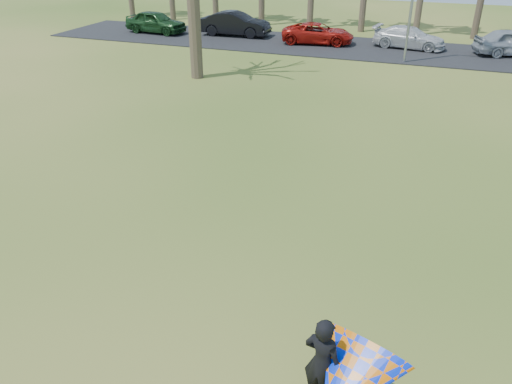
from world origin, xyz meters
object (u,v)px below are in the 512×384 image
(car_1, at_px, (235,24))
(car_0, at_px, (156,22))
(car_2, at_px, (318,33))
(car_3, at_px, (409,37))
(kite_flyer, at_px, (344,381))

(car_1, bearing_deg, car_0, 98.57)
(car_0, height_order, car_1, car_1)
(car_2, bearing_deg, car_3, -91.12)
(car_2, relative_size, kite_flyer, 2.00)
(car_2, distance_m, car_3, 5.94)
(car_1, bearing_deg, car_2, -97.03)
(car_2, bearing_deg, kite_flyer, -172.98)
(kite_flyer, bearing_deg, car_2, 104.37)
(car_0, bearing_deg, car_3, -81.12)
(car_0, xyz_separation_m, car_1, (5.93, 1.00, 0.04))
(car_1, xyz_separation_m, car_3, (12.14, -0.01, -0.16))
(car_1, relative_size, car_3, 1.09)
(car_1, height_order, car_3, car_1)
(car_0, bearing_deg, car_1, -74.66)
(car_1, relative_size, kite_flyer, 2.09)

